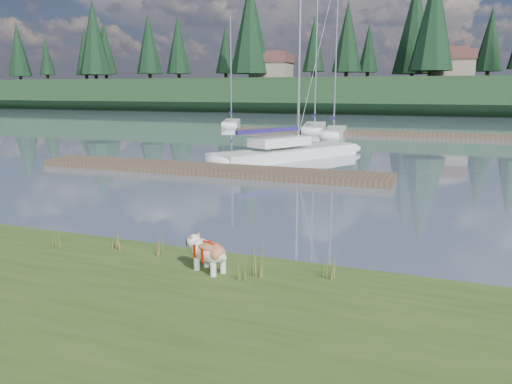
% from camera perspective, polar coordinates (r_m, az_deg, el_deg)
% --- Properties ---
extents(ground, '(200.00, 200.00, 0.00)m').
position_cam_1_polar(ground, '(40.79, 12.78, 6.38)').
color(ground, slate).
rests_on(ground, ground).
extents(ridge, '(200.00, 20.00, 5.00)m').
position_cam_1_polar(ridge, '(83.44, 17.18, 10.43)').
color(ridge, black).
rests_on(ridge, ground).
extents(bulldog, '(1.01, 0.69, 0.60)m').
position_cam_1_polar(bulldog, '(9.01, -5.46, -6.74)').
color(bulldog, silver).
rests_on(bulldog, bank).
extents(sailboat_main, '(6.57, 9.72, 14.29)m').
position_cam_1_polar(sailboat_main, '(26.44, 4.69, 4.81)').
color(sailboat_main, white).
rests_on(sailboat_main, ground).
extents(dock_near, '(16.00, 2.00, 0.30)m').
position_cam_1_polar(dock_near, '(21.81, -5.87, 2.61)').
color(dock_near, '#4C3D2C').
rests_on(dock_near, ground).
extents(dock_far, '(26.00, 2.20, 0.30)m').
position_cam_1_polar(dock_far, '(40.55, 15.60, 6.42)').
color(dock_far, '#4C3D2C').
rests_on(dock_far, ground).
extents(sailboat_bg_0, '(3.75, 7.20, 10.46)m').
position_cam_1_polar(sailboat_bg_0, '(49.87, -2.78, 7.94)').
color(sailboat_bg_0, white).
rests_on(sailboat_bg_0, ground).
extents(sailboat_bg_1, '(3.42, 8.88, 12.91)m').
position_cam_1_polar(sailboat_bg_1, '(44.66, 6.76, 7.44)').
color(sailboat_bg_1, white).
rests_on(sailboat_bg_1, ground).
extents(sailboat_bg_2, '(2.18, 7.32, 10.91)m').
position_cam_1_polar(sailboat_bg_2, '(40.32, 8.96, 6.93)').
color(sailboat_bg_2, white).
rests_on(sailboat_bg_2, ground).
extents(weed_0, '(0.17, 0.14, 0.49)m').
position_cam_1_polar(weed_0, '(10.58, -15.81, -5.28)').
color(weed_0, '#475B23').
rests_on(weed_0, bank).
extents(weed_1, '(0.17, 0.14, 0.51)m').
position_cam_1_polar(weed_1, '(10.04, -10.73, -5.89)').
color(weed_1, '#475B23').
rests_on(weed_1, bank).
extents(weed_2, '(0.17, 0.14, 0.75)m').
position_cam_1_polar(weed_2, '(8.70, 0.18, -7.77)').
color(weed_2, '#475B23').
rests_on(weed_2, bank).
extents(weed_3, '(0.17, 0.14, 0.57)m').
position_cam_1_polar(weed_3, '(11.05, -21.78, -4.79)').
color(weed_3, '#475B23').
rests_on(weed_3, bank).
extents(weed_4, '(0.17, 0.14, 0.45)m').
position_cam_1_polar(weed_4, '(8.65, -1.60, -8.78)').
color(weed_4, '#475B23').
rests_on(weed_4, bank).
extents(weed_5, '(0.17, 0.14, 0.61)m').
position_cam_1_polar(weed_5, '(8.72, 8.31, -8.26)').
color(weed_5, '#475B23').
rests_on(weed_5, bank).
extents(mud_lip, '(60.00, 0.50, 0.14)m').
position_cam_1_polar(mud_lip, '(10.91, -12.00, -7.25)').
color(mud_lip, '#33281C').
rests_on(mud_lip, ground).
extents(conifer_0, '(5.72, 5.72, 14.15)m').
position_cam_1_polar(conifer_0, '(98.65, -18.05, 16.40)').
color(conifer_0, '#382619').
rests_on(conifer_0, ridge).
extents(conifer_1, '(4.40, 4.40, 11.30)m').
position_cam_1_polar(conifer_1, '(93.52, -8.89, 16.27)').
color(conifer_1, '#382619').
rests_on(conifer_1, ridge).
extents(conifer_2, '(6.60, 6.60, 16.05)m').
position_cam_1_polar(conifer_2, '(84.63, -0.65, 18.44)').
color(conifer_2, '#382619').
rests_on(conifer_2, ridge).
extents(conifer_3, '(4.84, 4.84, 12.25)m').
position_cam_1_polar(conifer_3, '(84.12, 10.41, 17.06)').
color(conifer_3, '#382619').
rests_on(conifer_3, ridge).
extents(conifer_4, '(6.16, 6.16, 15.10)m').
position_cam_1_polar(conifer_4, '(76.88, 19.64, 18.15)').
color(conifer_4, '#382619').
rests_on(conifer_4, ridge).
extents(house_0, '(6.30, 5.30, 4.65)m').
position_cam_1_polar(house_0, '(84.96, 1.81, 14.19)').
color(house_0, gray).
rests_on(house_0, ridge).
extents(house_1, '(6.30, 5.30, 4.65)m').
position_cam_1_polar(house_1, '(81.32, 21.62, 13.52)').
color(house_1, gray).
rests_on(house_1, ridge).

